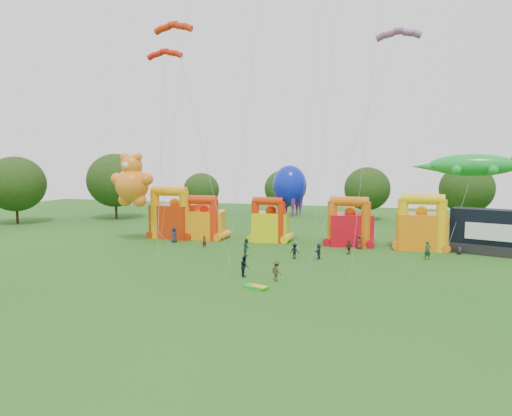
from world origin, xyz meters
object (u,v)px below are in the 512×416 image
(bouncy_castle_2, at_px, (270,224))
(gecko_kite, at_px, (464,196))
(stage_trailer, at_px, (489,232))
(teddy_bear_kite, at_px, (137,193))
(octopus_kite, at_px, (291,201))
(spectator_4, at_px, (349,247))
(spectator_0, at_px, (174,235))
(bouncy_castle_0, at_px, (174,218))

(bouncy_castle_2, xyz_separation_m, gecko_kite, (23.36, 1.06, 4.18))
(stage_trailer, relative_size, teddy_bear_kite, 0.72)
(stage_trailer, bearing_deg, bouncy_castle_2, 178.68)
(octopus_kite, relative_size, spectator_4, 6.23)
(bouncy_castle_2, xyz_separation_m, teddy_bear_kite, (-16.28, -5.79, 4.11))
(spectator_0, height_order, spectator_4, spectator_0)
(bouncy_castle_2, distance_m, octopus_kite, 4.16)
(bouncy_castle_2, bearing_deg, teddy_bear_kite, -160.41)
(bouncy_castle_2, bearing_deg, spectator_4, -28.36)
(octopus_kite, bearing_deg, bouncy_castle_2, 176.46)
(spectator_0, bearing_deg, bouncy_castle_2, 16.90)
(teddy_bear_kite, height_order, octopus_kite, teddy_bear_kite)
(octopus_kite, bearing_deg, spectator_4, -35.16)
(gecko_kite, distance_m, spectator_4, 15.37)
(stage_trailer, relative_size, spectator_4, 5.24)
(bouncy_castle_2, height_order, teddy_bear_kite, teddy_bear_kite)
(spectator_0, bearing_deg, stage_trailer, 1.30)
(stage_trailer, bearing_deg, bouncy_castle_0, -179.31)
(gecko_kite, height_order, spectator_0, gecko_kite)
(gecko_kite, bearing_deg, stage_trailer, -32.82)
(bouncy_castle_0, relative_size, teddy_bear_kite, 0.61)
(bouncy_castle_0, xyz_separation_m, octopus_kite, (16.28, 0.90, 2.66))
(octopus_kite, relative_size, spectator_0, 5.13)
(stage_trailer, bearing_deg, spectator_4, -160.79)
(gecko_kite, bearing_deg, octopus_kite, -176.57)
(gecko_kite, bearing_deg, teddy_bear_kite, -170.19)
(bouncy_castle_0, relative_size, stage_trailer, 0.84)
(teddy_bear_kite, height_order, spectator_0, teddy_bear_kite)
(gecko_kite, xyz_separation_m, spectator_0, (-35.01, -5.71, -5.47))
(teddy_bear_kite, height_order, spectator_4, teddy_bear_kite)
(spectator_0, relative_size, spectator_4, 1.21)
(stage_trailer, distance_m, octopus_kite, 23.33)
(stage_trailer, xyz_separation_m, spectator_0, (-37.59, -4.06, -1.48))
(gecko_kite, bearing_deg, spectator_0, -170.73)
(stage_trailer, xyz_separation_m, octopus_kite, (-23.15, 0.42, 2.90))
(bouncy_castle_2, bearing_deg, bouncy_castle_0, -175.47)
(bouncy_castle_2, relative_size, gecko_kite, 0.45)
(bouncy_castle_2, xyz_separation_m, stage_trailer, (25.93, -0.60, 0.20))
(bouncy_castle_0, bearing_deg, bouncy_castle_2, 4.53)
(stage_trailer, height_order, octopus_kite, octopus_kite)
(bouncy_castle_0, distance_m, stage_trailer, 39.44)
(spectator_4, bearing_deg, bouncy_castle_2, -80.94)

